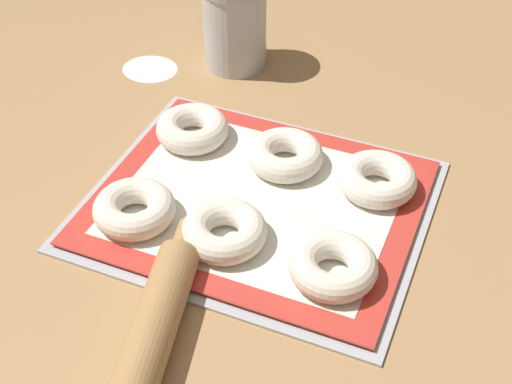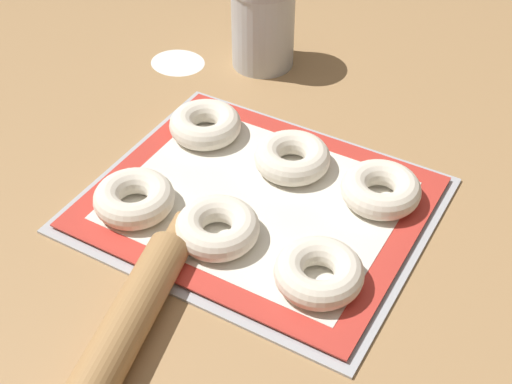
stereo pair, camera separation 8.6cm
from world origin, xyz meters
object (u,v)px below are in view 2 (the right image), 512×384
Objects in this scene: bagel_front_left at (134,198)px; bagel_back_center at (292,157)px; bagel_back_left at (205,124)px; bagel_back_right at (381,189)px; bagel_front_center at (221,229)px; bagel_front_right at (319,272)px; rolling_pin at (112,347)px; flour_canister at (263,22)px; baking_tray at (256,206)px.

bagel_front_left and bagel_back_center have the same top height.
bagel_back_left and bagel_back_center have the same top height.
bagel_back_right is at bearing -0.53° from bagel_back_center.
bagel_front_left is 1.00× the size of bagel_front_center.
bagel_front_left is 1.00× the size of bagel_back_center.
bagel_back_right is (0.13, -0.00, 0.00)m from bagel_back_center.
bagel_front_center is (0.12, 0.01, 0.00)m from bagel_front_left.
bagel_front_right is 1.00× the size of bagel_back_center.
rolling_pin reaches higher than bagel_back_center.
rolling_pin reaches higher than bagel_back_right.
flour_canister reaches higher than rolling_pin.
rolling_pin is at bearing -111.97° from bagel_back_right.
bagel_front_left is 0.31m from bagel_back_right.
bagel_front_right and bagel_back_left have the same top height.
rolling_pin is at bearing -58.78° from bagel_front_left.
rolling_pin reaches higher than bagel_front_right.
bagel_back_left is 1.00× the size of bagel_back_center.
flour_canister is 0.62m from rolling_pin.
bagel_front_right is 0.24m from rolling_pin.
rolling_pin reaches higher than bagel_back_left.
flour_canister is (-0.04, 0.41, 0.05)m from bagel_front_left.
bagel_front_left is at bearing -128.09° from bagel_back_center.
flour_canister is (-0.17, 0.40, 0.05)m from bagel_front_center.
rolling_pin is at bearing -92.21° from baking_tray.
bagel_front_left is 1.00× the size of bagel_front_right.
bagel_front_left is at bearing -179.26° from bagel_front_right.
bagel_back_center is at bearing -52.68° from flour_canister.
rolling_pin is (0.16, -0.60, -0.05)m from flour_canister.
bagel_back_center is (0.01, 0.09, 0.02)m from baking_tray.
bagel_front_center is 1.00× the size of bagel_back_center.
bagel_front_center is (-0.00, -0.08, 0.02)m from baking_tray.
bagel_front_right is at bearing 54.31° from rolling_pin.
bagel_back_right is (0.01, 0.17, 0.00)m from bagel_front_right.
bagel_back_right is 0.26× the size of rolling_pin.
bagel_front_center is 0.69× the size of flour_canister.
bagel_back_right is (0.14, 0.08, 0.02)m from baking_tray.
baking_tray is at bearing 87.50° from bagel_front_center.
bagel_front_right is at bearing 0.74° from bagel_front_left.
flour_canister is (-0.18, 0.23, 0.05)m from bagel_back_center.
bagel_front_center is 0.22m from bagel_back_right.
flour_canister is at bearing 118.10° from baking_tray.
flour_canister is at bearing 98.53° from bagel_back_left.
bagel_front_right and bagel_back_right have the same top height.
bagel_front_center is at bearing -92.50° from baking_tray.
bagel_back_left is at bearing 108.62° from rolling_pin.
bagel_front_center is at bearing -67.31° from flour_canister.
bagel_front_left is 0.12m from bagel_front_center.
rolling_pin reaches higher than baking_tray.
bagel_front_center is at bearing 178.25° from bagel_front_right.
baking_tray is 1.08× the size of rolling_pin.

